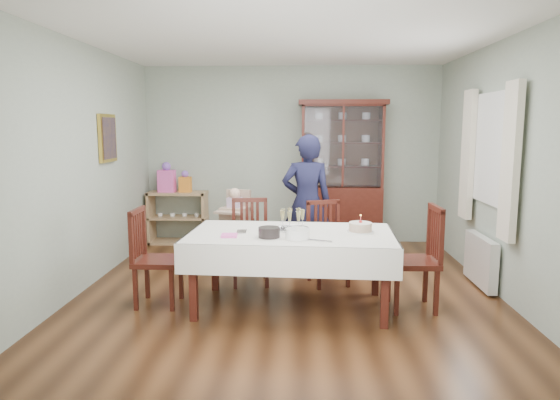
# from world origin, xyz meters

# --- Properties ---
(floor) EXTENTS (5.00, 5.00, 0.00)m
(floor) POSITION_xyz_m (0.00, 0.00, 0.00)
(floor) COLOR #593319
(floor) RESTS_ON ground
(room_shell) EXTENTS (5.00, 5.00, 5.00)m
(room_shell) POSITION_xyz_m (0.00, 0.53, 1.70)
(room_shell) COLOR #9EAA99
(room_shell) RESTS_ON floor
(dining_table) EXTENTS (2.06, 1.26, 0.76)m
(dining_table) POSITION_xyz_m (0.04, -0.43, 0.38)
(dining_table) COLOR #471A11
(dining_table) RESTS_ON floor
(china_cabinet) EXTENTS (1.30, 0.48, 2.18)m
(china_cabinet) POSITION_xyz_m (0.75, 2.26, 1.12)
(china_cabinet) COLOR #471A11
(china_cabinet) RESTS_ON floor
(sideboard) EXTENTS (0.90, 0.38, 0.80)m
(sideboard) POSITION_xyz_m (-1.75, 2.28, 0.40)
(sideboard) COLOR tan
(sideboard) RESTS_ON floor
(picture_frame) EXTENTS (0.04, 0.48, 0.58)m
(picture_frame) POSITION_xyz_m (-2.22, 0.80, 1.65)
(picture_frame) COLOR gold
(picture_frame) RESTS_ON room_shell
(window) EXTENTS (0.04, 1.02, 1.22)m
(window) POSITION_xyz_m (2.22, 0.30, 1.55)
(window) COLOR white
(window) RESTS_ON room_shell
(curtain_left) EXTENTS (0.07, 0.30, 1.55)m
(curtain_left) POSITION_xyz_m (2.16, -0.32, 1.45)
(curtain_left) COLOR silver
(curtain_left) RESTS_ON room_shell
(curtain_right) EXTENTS (0.07, 0.30, 1.55)m
(curtain_right) POSITION_xyz_m (2.16, 0.92, 1.45)
(curtain_right) COLOR silver
(curtain_right) RESTS_ON room_shell
(radiator) EXTENTS (0.10, 0.80, 0.55)m
(radiator) POSITION_xyz_m (2.16, 0.30, 0.30)
(radiator) COLOR white
(radiator) RESTS_ON floor
(chair_far_left) EXTENTS (0.48, 0.48, 0.96)m
(chair_far_left) POSITION_xyz_m (-0.44, 0.33, 0.29)
(chair_far_left) COLOR #471A11
(chair_far_left) RESTS_ON floor
(chair_far_right) EXTENTS (0.53, 0.53, 0.94)m
(chair_far_right) POSITION_xyz_m (0.45, 0.34, 0.28)
(chair_far_right) COLOR #471A11
(chair_far_right) RESTS_ON floor
(chair_end_left) EXTENTS (0.45, 0.45, 0.98)m
(chair_end_left) POSITION_xyz_m (-1.32, -0.41, 0.29)
(chair_end_left) COLOR #471A11
(chair_end_left) RESTS_ON floor
(chair_end_right) EXTENTS (0.47, 0.47, 1.03)m
(chair_end_right) POSITION_xyz_m (1.26, -0.42, 0.31)
(chair_end_right) COLOR #471A11
(chair_end_right) RESTS_ON floor
(woman) EXTENTS (0.65, 0.46, 1.70)m
(woman) POSITION_xyz_m (0.21, 0.93, 0.85)
(woman) COLOR black
(woman) RESTS_ON floor
(high_chair) EXTENTS (0.55, 0.55, 1.01)m
(high_chair) POSITION_xyz_m (-0.71, 1.10, 0.39)
(high_chair) COLOR black
(high_chair) RESTS_ON floor
(champagne_tray) EXTENTS (0.35, 0.35, 0.21)m
(champagne_tray) POSITION_xyz_m (0.05, -0.31, 0.82)
(champagne_tray) COLOR silver
(champagne_tray) RESTS_ON dining_table
(birthday_cake) EXTENTS (0.26, 0.26, 0.18)m
(birthday_cake) POSITION_xyz_m (0.72, -0.40, 0.81)
(birthday_cake) COLOR white
(birthday_cake) RESTS_ON dining_table
(plate_stack_dark) EXTENTS (0.21, 0.21, 0.10)m
(plate_stack_dark) POSITION_xyz_m (-0.16, -0.66, 0.81)
(plate_stack_dark) COLOR black
(plate_stack_dark) RESTS_ON dining_table
(plate_stack_white) EXTENTS (0.24, 0.24, 0.10)m
(plate_stack_white) POSITION_xyz_m (0.10, -0.70, 0.81)
(plate_stack_white) COLOR white
(plate_stack_white) RESTS_ON dining_table
(napkin_stack) EXTENTS (0.16, 0.16, 0.02)m
(napkin_stack) POSITION_xyz_m (-0.54, -0.63, 0.77)
(napkin_stack) COLOR #F359B8
(napkin_stack) RESTS_ON dining_table
(cutlery) EXTENTS (0.12, 0.18, 0.01)m
(cutlery) POSITION_xyz_m (-0.49, -0.43, 0.77)
(cutlery) COLOR silver
(cutlery) RESTS_ON dining_table
(cake_knife) EXTENTS (0.28, 0.13, 0.01)m
(cake_knife) POSITION_xyz_m (0.28, -0.79, 0.77)
(cake_knife) COLOR silver
(cake_knife) RESTS_ON dining_table
(gift_bag_pink) EXTENTS (0.26, 0.18, 0.46)m
(gift_bag_pink) POSITION_xyz_m (-1.90, 2.26, 1.00)
(gift_bag_pink) COLOR #F359B8
(gift_bag_pink) RESTS_ON sideboard
(gift_bag_orange) EXTENTS (0.18, 0.13, 0.33)m
(gift_bag_orange) POSITION_xyz_m (-1.62, 2.26, 0.95)
(gift_bag_orange) COLOR orange
(gift_bag_orange) RESTS_ON sideboard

